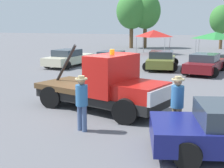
% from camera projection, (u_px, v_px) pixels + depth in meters
% --- Properties ---
extents(ground_plane, '(160.00, 160.00, 0.00)m').
position_uv_depth(ground_plane, '(100.00, 109.00, 12.39)').
color(ground_plane, slate).
extents(tow_truck, '(5.75, 3.38, 2.51)m').
position_uv_depth(tow_truck, '(107.00, 87.00, 12.02)').
color(tow_truck, black).
rests_on(tow_truck, ground).
extents(person_near_truck, '(0.40, 0.40, 1.80)m').
position_uv_depth(person_near_truck, '(177.00, 100.00, 9.42)').
color(person_near_truck, '#847051').
rests_on(person_near_truck, ground).
extents(person_at_hood, '(0.39, 0.39, 1.77)m').
position_uv_depth(person_at_hood, '(82.00, 99.00, 9.70)').
color(person_at_hood, '#475B84').
rests_on(person_at_hood, ground).
extents(parked_car_cream, '(2.68, 5.02, 1.34)m').
position_uv_depth(parked_car_cream, '(69.00, 58.00, 24.53)').
color(parked_car_cream, beige).
rests_on(parked_car_cream, ground).
extents(parked_car_teal, '(2.55, 4.44, 1.34)m').
position_uv_depth(parked_car_teal, '(112.00, 60.00, 23.07)').
color(parked_car_teal, '#196670').
rests_on(parked_car_teal, ground).
extents(parked_car_olive, '(2.84, 4.65, 1.34)m').
position_uv_depth(parked_car_olive, '(161.00, 60.00, 23.11)').
color(parked_car_olive, olive).
rests_on(parked_car_olive, ground).
extents(parked_car_maroon, '(2.90, 5.08, 1.34)m').
position_uv_depth(parked_car_maroon, '(205.00, 64.00, 21.14)').
color(parked_car_maroon, maroon).
rests_on(parked_car_maroon, ground).
extents(canopy_tent_red, '(3.12, 3.12, 2.62)m').
position_uv_depth(canopy_tent_red, '(154.00, 33.00, 33.82)').
color(canopy_tent_red, '#9E9EA3').
rests_on(canopy_tent_red, ground).
extents(canopy_tent_green, '(3.59, 3.59, 2.48)m').
position_uv_depth(canopy_tent_green, '(216.00, 35.00, 31.63)').
color(canopy_tent_green, '#9E9EA3').
rests_on(canopy_tent_green, ground).
extents(tree_left, '(4.11, 4.11, 7.33)m').
position_uv_depth(tree_left, '(145.00, 11.00, 41.99)').
color(tree_left, brown).
rests_on(tree_left, ground).
extents(tree_center, '(3.17, 3.17, 5.66)m').
position_uv_depth(tree_center, '(222.00, 20.00, 40.39)').
color(tree_center, brown).
rests_on(tree_center, ground).
extents(tree_right, '(4.07, 4.07, 7.28)m').
position_uv_depth(tree_right, '(132.00, 11.00, 41.53)').
color(tree_right, brown).
rests_on(tree_right, ground).
extents(traffic_cone, '(0.40, 0.40, 0.55)m').
position_uv_depth(traffic_cone, '(102.00, 78.00, 17.76)').
color(traffic_cone, black).
rests_on(traffic_cone, ground).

